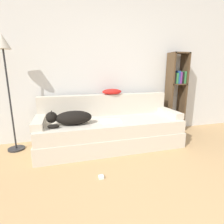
{
  "coord_description": "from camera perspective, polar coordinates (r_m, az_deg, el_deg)",
  "views": [
    {
      "loc": [
        -0.85,
        -0.64,
        1.21
      ],
      "look_at": [
        -0.15,
        1.87,
        0.6
      ],
      "focal_mm": 28.0,
      "sensor_mm": 36.0,
      "label": 1
    }
  ],
  "objects": [
    {
      "name": "wall_back",
      "position": [
        3.29,
        -0.67,
        15.69
      ],
      "size": [
        7.45,
        0.06,
        2.7
      ],
      "color": "silver",
      "rests_on": "ground_plane"
    },
    {
      "name": "couch",
      "position": [
        2.87,
        -0.51,
        -6.91
      ],
      "size": [
        2.28,
        0.81,
        0.45
      ],
      "color": "beige",
      "rests_on": "ground_plane"
    },
    {
      "name": "couch_backrest",
      "position": [
        3.08,
        -2.15,
        2.36
      ],
      "size": [
        2.24,
        0.15,
        0.37
      ],
      "color": "beige",
      "rests_on": "couch"
    },
    {
      "name": "couch_arm_left",
      "position": [
        2.72,
        -22.73,
        -3.01
      ],
      "size": [
        0.15,
        0.62,
        0.1
      ],
      "color": "beige",
      "rests_on": "couch"
    },
    {
      "name": "couch_arm_right",
      "position": [
        3.22,
        18.11,
        -0.21
      ],
      "size": [
        0.15,
        0.62,
        0.1
      ],
      "color": "beige",
      "rests_on": "couch"
    },
    {
      "name": "dog",
      "position": [
        2.59,
        -13.37,
        -1.84
      ],
      "size": [
        0.65,
        0.29,
        0.22
      ],
      "color": "black",
      "rests_on": "couch"
    },
    {
      "name": "laptop",
      "position": [
        2.71,
        -0.36,
        -2.94
      ],
      "size": [
        0.35,
        0.27,
        0.02
      ],
      "rotation": [
        0.0,
        0.0,
        -0.12
      ],
      "color": "silver",
      "rests_on": "couch"
    },
    {
      "name": "throw_pillow",
      "position": [
        3.05,
        -0.04,
        6.65
      ],
      "size": [
        0.34,
        0.21,
        0.1
      ],
      "color": "red",
      "rests_on": "couch_backrest"
    },
    {
      "name": "bookshelf",
      "position": [
        3.7,
        20.27,
        7.46
      ],
      "size": [
        0.35,
        0.26,
        1.55
      ],
      "color": "#4C3823",
      "rests_on": "ground_plane"
    },
    {
      "name": "floor_lamp",
      "position": [
        2.97,
        -31.65,
        14.04
      ],
      "size": [
        0.25,
        0.25,
        1.71
      ],
      "color": "#232326",
      "rests_on": "ground_plane"
    },
    {
      "name": "power_adapter",
      "position": [
        2.16,
        -3.58,
        -20.42
      ],
      "size": [
        0.06,
        0.06,
        0.03
      ],
      "color": "white",
      "rests_on": "ground_plane"
    }
  ]
}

